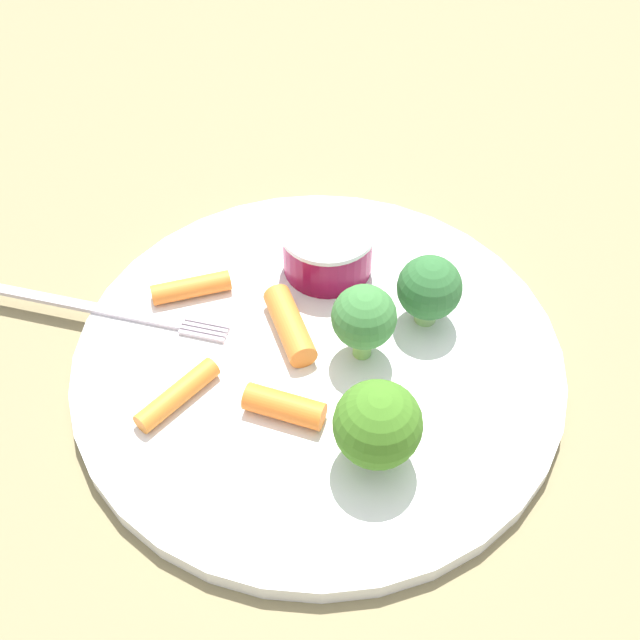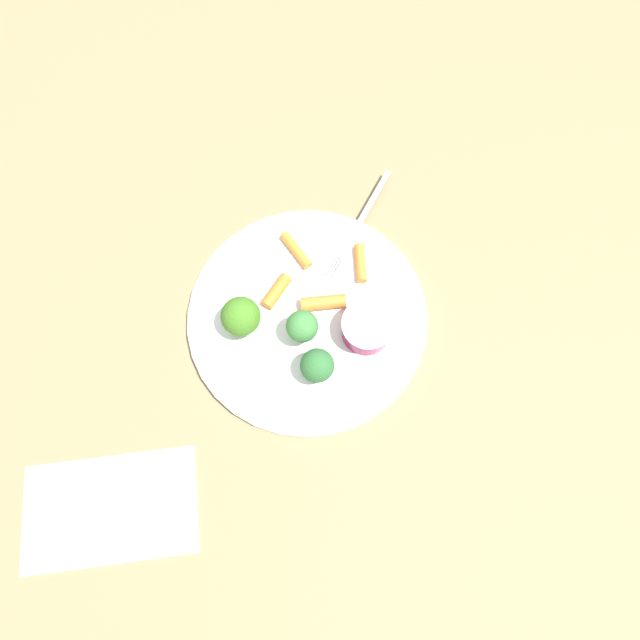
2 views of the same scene
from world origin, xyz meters
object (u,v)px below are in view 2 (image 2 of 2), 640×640
object	(u,v)px
sauce_cup	(367,328)
carrot_stick_2	(292,251)
fork	(359,224)
carrot_stick_0	(277,291)
broccoli_floret_0	(319,365)
carrot_stick_3	(323,303)
broccoli_floret_2	(241,319)
broccoli_floret_1	(302,327)
carrot_stick_1	(361,263)
napkin	(110,509)
plate	(307,317)

from	to	relation	value
sauce_cup	carrot_stick_2	world-z (taller)	sauce_cup
fork	carrot_stick_0	bearing A→B (deg)	-146.68
broccoli_floret_0	carrot_stick_3	distance (m)	0.08
broccoli_floret_2	carrot_stick_0	bearing A→B (deg)	39.78
broccoli_floret_1	carrot_stick_1	world-z (taller)	broccoli_floret_1
carrot_stick_0	carrot_stick_2	size ratio (longest dim) A/B	0.83
carrot_stick_3	sauce_cup	bearing A→B (deg)	-45.07
broccoli_floret_1	carrot_stick_2	world-z (taller)	broccoli_floret_1
broccoli_floret_2	carrot_stick_1	world-z (taller)	broccoli_floret_2
fork	broccoli_floret_0	bearing A→B (deg)	-114.48
broccoli_floret_1	fork	size ratio (longest dim) A/B	0.36
carrot_stick_2	napkin	bearing A→B (deg)	-132.35
broccoli_floret_1	broccoli_floret_2	bearing A→B (deg)	162.73
carrot_stick_2	carrot_stick_3	bearing A→B (deg)	-71.14
sauce_cup	broccoli_floret_0	size ratio (longest dim) A/B	1.27
sauce_cup	fork	xyz separation A→B (m)	(0.02, 0.14, -0.01)
carrot_stick_1	carrot_stick_3	world-z (taller)	carrot_stick_3
napkin	broccoli_floret_0	bearing A→B (deg)	23.72
carrot_stick_3	napkin	xyz separation A→B (m)	(-0.26, -0.19, -0.02)
plate	napkin	xyz separation A→B (m)	(-0.24, -0.18, -0.00)
carrot_stick_0	napkin	world-z (taller)	carrot_stick_0
broccoli_floret_0	carrot_stick_3	bearing A→B (deg)	76.75
carrot_stick_0	carrot_stick_1	world-z (taller)	carrot_stick_0
carrot_stick_0	napkin	xyz separation A→B (m)	(-0.21, -0.21, -0.02)
sauce_cup	broccoli_floret_2	xyz separation A→B (m)	(-0.14, 0.03, 0.01)
napkin	carrot_stick_0	bearing A→B (deg)	44.89
plate	carrot_stick_1	bearing A→B (deg)	35.51
carrot_stick_0	carrot_stick_3	xyz separation A→B (m)	(0.05, -0.02, 0.00)
sauce_cup	napkin	distance (m)	0.34
sauce_cup	napkin	world-z (taller)	sauce_cup
carrot_stick_1	napkin	world-z (taller)	carrot_stick_1
broccoli_floret_1	napkin	world-z (taller)	broccoli_floret_1
plate	sauce_cup	distance (m)	0.07
broccoli_floret_0	sauce_cup	bearing A→B (deg)	30.67
broccoli_floret_2	fork	xyz separation A→B (m)	(0.16, 0.11, -0.03)
carrot_stick_0	carrot_stick_1	bearing A→B (deg)	10.64
broccoli_floret_1	carrot_stick_3	world-z (taller)	broccoli_floret_1
broccoli_floret_1	carrot_stick_2	bearing A→B (deg)	87.72
broccoli_floret_0	napkin	world-z (taller)	broccoli_floret_0
carrot_stick_3	fork	world-z (taller)	carrot_stick_3
broccoli_floret_2	napkin	size ratio (longest dim) A/B	0.29
carrot_stick_1	broccoli_floret_0	bearing A→B (deg)	-120.45
plate	carrot_stick_1	distance (m)	0.09
plate	carrot_stick_1	world-z (taller)	carrot_stick_1
carrot_stick_0	broccoli_floret_2	bearing A→B (deg)	-140.22
sauce_cup	carrot_stick_3	world-z (taller)	sauce_cup
carrot_stick_0	carrot_stick_2	distance (m)	0.06
plate	carrot_stick_3	distance (m)	0.03
broccoli_floret_2	carrot_stick_2	xyz separation A→B (m)	(0.07, 0.09, -0.02)
sauce_cup	napkin	xyz separation A→B (m)	(-0.30, -0.14, -0.03)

